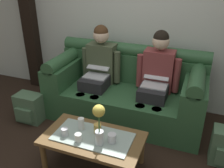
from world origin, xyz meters
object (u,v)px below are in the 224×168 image
cup_near_left (112,138)px  cup_far_right (78,137)px  coffee_table (93,141)px  cup_near_right (98,128)px  person_left (99,68)px  flower_vase (99,122)px  backpack_left (29,108)px  cup_far_left (65,132)px  cup_far_center (81,124)px  couch (126,91)px  person_right (157,76)px

cup_near_left → cup_far_right: 0.32m
cup_near_left → coffee_table: bearing=175.7°
cup_near_right → person_left: bearing=112.7°
coffee_table → flower_vase: flower_vase is taller
person_left → cup_far_right: 1.24m
flower_vase → backpack_left: flower_vase is taller
person_left → coffee_table: person_left is taller
person_left → coffee_table: (0.40, -1.07, -0.32)m
cup_far_right → cup_far_left: bearing=169.9°
coffee_table → cup_far_center: (-0.16, 0.07, 0.12)m
cup_far_left → backpack_left: size_ratio=0.20×
flower_vase → cup_far_right: size_ratio=5.44×
cup_far_left → backpack_left: cup_far_left is taller
couch → cup_far_center: (-0.16, -1.00, 0.08)m
person_left → cup_far_left: (0.13, -1.15, -0.23)m
coffee_table → cup_far_left: cup_far_left is taller
person_right → cup_near_left: bearing=-99.7°
person_right → cup_near_right: person_right is taller
person_left → person_right: bearing=0.0°
cup_near_right → cup_far_right: 0.22m
cup_far_center → backpack_left: 1.11m
cup_near_left → cup_far_center: (-0.37, 0.08, 0.02)m
coffee_table → backpack_left: (-1.16, 0.47, -0.14)m
flower_vase → cup_far_center: bearing=151.3°
flower_vase → cup_far_left: bearing=-179.5°
cup_far_center → cup_far_right: cup_far_center is taller
person_right → cup_near_right: 1.09m
coffee_table → person_left: bearing=110.3°
cup_near_left → cup_far_center: size_ratio=0.71×
cup_near_left → flower_vase: bearing=-147.7°
couch → flower_vase: couch is taller
flower_vase → backpack_left: size_ratio=1.09×
person_left → cup_near_left: 1.26m
person_left → cup_near_left: person_left is taller
coffee_table → cup_far_left: 0.30m
coffee_table → cup_far_left: size_ratio=12.88×
person_left → coffee_table: 1.18m
couch → cup_far_right: couch is taller
couch → flower_vase: (0.11, -1.15, 0.26)m
cup_far_left → cup_far_center: bearing=54.6°
coffee_table → flower_vase: size_ratio=2.37×
flower_vase → cup_far_right: (-0.21, -0.03, -0.21)m
coffee_table → cup_far_center: 0.21m
coffee_table → cup_far_right: (-0.10, -0.11, 0.09)m
person_right → backpack_left: bearing=-158.9°
couch → cup_near_left: bearing=-79.1°
person_left → flower_vase: (0.50, -1.15, -0.02)m
cup_far_left → person_left: bearing=96.4°
coffee_table → cup_near_left: (0.21, -0.02, 0.10)m
cup_far_center → cup_far_right: size_ratio=1.64×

